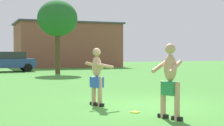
% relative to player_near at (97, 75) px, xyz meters
% --- Properties ---
extents(ground_plane, '(80.00, 80.00, 0.00)m').
position_rel_player_near_xyz_m(ground_plane, '(1.38, -0.47, -0.88)').
color(ground_plane, '#428433').
extents(player_near, '(0.74, 0.61, 1.67)m').
position_rel_player_near_xyz_m(player_near, '(0.00, 0.00, 0.00)').
color(player_near, black).
rests_on(player_near, ground_plane).
extents(player_in_green, '(0.71, 0.80, 1.75)m').
position_rel_player_near_xyz_m(player_in_green, '(0.90, -2.51, 0.05)').
color(player_in_green, black).
rests_on(player_in_green, ground_plane).
extents(frisbee, '(0.24, 0.24, 0.03)m').
position_rel_player_near_xyz_m(frisbee, '(0.52, -1.44, -0.87)').
color(frisbee, yellow).
rests_on(frisbee, ground_plane).
extents(car_blue_near_post, '(4.38, 2.19, 1.58)m').
position_rel_player_near_xyz_m(car_blue_near_post, '(-0.88, 18.87, -0.06)').
color(car_blue_near_post, '#2D478C').
rests_on(car_blue_near_post, ground_plane).
extents(outbuilding_behind_lot, '(10.82, 6.87, 4.65)m').
position_rel_player_near_xyz_m(outbuilding_behind_lot, '(5.97, 26.77, 1.45)').
color(outbuilding_behind_lot, brown).
rests_on(outbuilding_behind_lot, ground_plane).
extents(tree_right_field, '(2.85, 2.85, 5.25)m').
position_rel_player_near_xyz_m(tree_right_field, '(2.25, 14.84, 3.04)').
color(tree_right_field, '#4C3823').
rests_on(tree_right_field, ground_plane).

